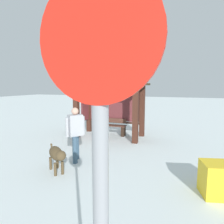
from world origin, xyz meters
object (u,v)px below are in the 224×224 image
object	(u,v)px
grit_bin	(220,180)
dog	(57,154)
bench_left_inside	(112,127)
bus_shelter	(109,99)
person_walking	(75,131)

from	to	relation	value
grit_bin	dog	bearing A→B (deg)	-175.74
dog	grit_bin	distance (m)	3.73
bench_left_inside	bus_shelter	bearing A→B (deg)	-118.12
bus_shelter	bench_left_inside	size ratio (longest dim) A/B	2.46
bench_left_inside	grit_bin	distance (m)	5.46
person_walking	dog	bearing A→B (deg)	-91.89
person_walking	grit_bin	xyz separation A→B (m)	(3.69, -0.60, -0.57)
bus_shelter	bench_left_inside	xyz separation A→B (m)	(0.08, 0.15, -1.27)
bench_left_inside	grit_bin	xyz separation A→B (m)	(3.81, -3.91, 0.00)
bus_shelter	bench_left_inside	distance (m)	1.28
dog	bench_left_inside	bearing A→B (deg)	91.31
person_walking	grit_bin	bearing A→B (deg)	-9.22
bus_shelter	grit_bin	size ratio (longest dim) A/B	4.47
grit_bin	bus_shelter	bearing A→B (deg)	136.07
bus_shelter	grit_bin	world-z (taller)	bus_shelter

